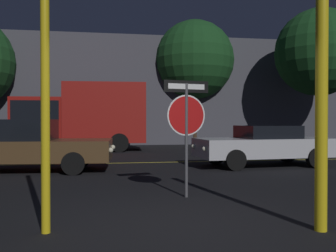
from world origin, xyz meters
TOP-DOWN VIEW (x-y plane):
  - ground_plane at (0.00, 0.00)m, footprint 260.00×260.00m
  - road_center_stripe at (0.00, 7.54)m, footprint 42.07×0.12m
  - stop_sign at (0.52, 1.81)m, footprint 0.87×0.20m
  - yellow_pole_left at (-1.70, -0.06)m, footprint 0.11×0.11m
  - yellow_pole_right at (1.79, -0.54)m, footprint 0.16×0.16m
  - passing_car_2 at (-3.28, 5.96)m, footprint 5.02×2.13m
  - passing_car_3 at (3.90, 6.04)m, footprint 4.38×2.04m
  - delivery_truck at (-2.14, 13.06)m, footprint 6.08×2.79m
  - tree_0 at (10.13, 13.31)m, footprint 4.61×4.61m
  - tree_1 at (4.14, 16.55)m, footprint 4.63×4.63m
  - building_backdrop at (-0.33, 18.41)m, footprint 28.78×3.94m

SIDE VIEW (x-z plane):
  - ground_plane at x=0.00m, z-range 0.00..0.00m
  - road_center_stripe at x=0.00m, z-range 0.00..0.01m
  - passing_car_3 at x=3.90m, z-range 0.03..1.28m
  - passing_car_2 at x=-3.28m, z-range -0.01..1.44m
  - yellow_pole_right at x=1.79m, z-range 0.00..3.03m
  - stop_sign at x=0.52m, z-range 0.45..2.60m
  - delivery_truck at x=-2.14m, z-range 0.09..3.23m
  - yellow_pole_left at x=-1.70m, z-range 0.00..3.42m
  - building_backdrop at x=-0.33m, z-range 0.00..6.33m
  - tree_1 at x=4.14m, z-range 1.32..8.61m
  - tree_0 at x=10.13m, z-range 1.35..8.67m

